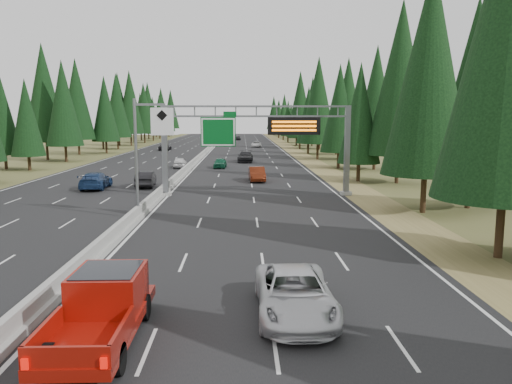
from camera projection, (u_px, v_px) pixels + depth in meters
road at (202, 157)px, 88.12m from camera, size 32.00×260.00×0.08m
shoulder_right at (303, 157)px, 88.60m from camera, size 3.60×260.00×0.06m
shoulder_left at (101, 157)px, 87.64m from camera, size 3.60×260.00×0.06m
median_barrier at (202, 155)px, 88.06m from camera, size 0.70×260.00×0.85m
sign_gantry at (264, 136)px, 42.98m from camera, size 16.75×0.98×7.80m
hov_sign_pole at (145, 150)px, 33.03m from camera, size 2.80×0.50×8.00m
tree_row_right at (347, 102)px, 71.78m from camera, size 11.53×243.38×18.75m
tree_row_left at (74, 103)px, 86.47m from camera, size 11.64×240.62×18.75m
silver_minivan at (295, 294)px, 17.05m from camera, size 2.62×5.59×1.55m
red_pickup at (105, 302)px, 15.35m from camera, size 2.19×6.14×2.00m
car_ahead_green at (220, 163)px, 67.89m from camera, size 1.80×4.06×1.36m
car_ahead_dkred at (257, 174)px, 53.63m from camera, size 1.81×4.72×1.53m
car_ahead_dkgrey at (245, 157)px, 77.24m from camera, size 2.55×5.73×1.63m
car_ahead_white at (256, 144)px, 116.47m from camera, size 2.57×5.00×1.35m
car_ahead_far at (238, 138)px, 153.96m from camera, size 1.81×3.93×1.30m
car_onc_near at (146, 179)px, 49.32m from camera, size 1.97×4.81×1.55m
car_onc_blue at (96, 180)px, 47.78m from camera, size 2.44×5.60×1.60m
car_onc_white at (180, 162)px, 68.21m from camera, size 1.82×4.22×1.42m
car_onc_far at (165, 147)px, 105.35m from camera, size 2.35×4.95×1.37m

